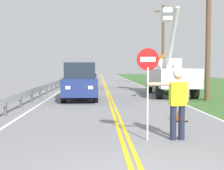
{
  "coord_description": "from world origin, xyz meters",
  "views": [
    {
      "loc": [
        -0.68,
        -4.44,
        1.86
      ],
      "look_at": [
        -0.18,
        6.67,
        1.2
      ],
      "focal_mm": 48.82,
      "sensor_mm": 36.0,
      "label": 1
    }
  ],
  "objects_px": {
    "oncoming_suv_nearest": "(80,81)",
    "traffic_cone_lead": "(181,112)",
    "utility_pole_mid": "(163,44)",
    "flagger_worker": "(177,99)",
    "utility_pole_near": "(208,22)",
    "stop_sign_paddle": "(148,73)",
    "oncoming_suv_second": "(86,76)",
    "utility_bucket_truck": "(169,74)"
  },
  "relations": [
    {
      "from": "utility_pole_mid",
      "to": "traffic_cone_lead",
      "type": "distance_m",
      "value": 21.02
    },
    {
      "from": "flagger_worker",
      "to": "utility_bucket_truck",
      "type": "height_order",
      "value": "utility_bucket_truck"
    },
    {
      "from": "flagger_worker",
      "to": "utility_pole_mid",
      "type": "height_order",
      "value": "utility_pole_mid"
    },
    {
      "from": "utility_pole_mid",
      "to": "flagger_worker",
      "type": "bearing_deg",
      "value": -101.16
    },
    {
      "from": "oncoming_suv_nearest",
      "to": "stop_sign_paddle",
      "type": "bearing_deg",
      "value": -76.75
    },
    {
      "from": "utility_pole_near",
      "to": "traffic_cone_lead",
      "type": "distance_m",
      "value": 8.12
    },
    {
      "from": "oncoming_suv_nearest",
      "to": "traffic_cone_lead",
      "type": "distance_m",
      "value": 8.03
    },
    {
      "from": "flagger_worker",
      "to": "utility_pole_mid",
      "type": "distance_m",
      "value": 23.59
    },
    {
      "from": "utility_bucket_truck",
      "to": "traffic_cone_lead",
      "type": "relative_size",
      "value": 9.82
    },
    {
      "from": "traffic_cone_lead",
      "to": "stop_sign_paddle",
      "type": "bearing_deg",
      "value": -120.86
    },
    {
      "from": "stop_sign_paddle",
      "to": "flagger_worker",
      "type": "bearing_deg",
      "value": 3.5
    },
    {
      "from": "stop_sign_paddle",
      "to": "oncoming_suv_nearest",
      "type": "xyz_separation_m",
      "value": [
        -2.27,
        9.66,
        -0.65
      ]
    },
    {
      "from": "utility_pole_near",
      "to": "utility_pole_mid",
      "type": "bearing_deg",
      "value": 87.94
    },
    {
      "from": "oncoming_suv_nearest",
      "to": "traffic_cone_lead",
      "type": "relative_size",
      "value": 6.68
    },
    {
      "from": "stop_sign_paddle",
      "to": "utility_pole_near",
      "type": "distance_m",
      "value": 10.5
    },
    {
      "from": "stop_sign_paddle",
      "to": "utility_pole_mid",
      "type": "relative_size",
      "value": 0.29
    },
    {
      "from": "flagger_worker",
      "to": "stop_sign_paddle",
      "type": "bearing_deg",
      "value": -176.5
    },
    {
      "from": "stop_sign_paddle",
      "to": "traffic_cone_lead",
      "type": "xyz_separation_m",
      "value": [
        1.59,
        2.66,
        -1.37
      ]
    },
    {
      "from": "oncoming_suv_nearest",
      "to": "utility_pole_mid",
      "type": "relative_size",
      "value": 0.58
    },
    {
      "from": "utility_bucket_truck",
      "to": "utility_pole_mid",
      "type": "xyz_separation_m",
      "value": [
        1.87,
        10.54,
        2.77
      ]
    },
    {
      "from": "traffic_cone_lead",
      "to": "oncoming_suv_nearest",
      "type": "bearing_deg",
      "value": 118.89
    },
    {
      "from": "flagger_worker",
      "to": "oncoming_suv_nearest",
      "type": "height_order",
      "value": "oncoming_suv_nearest"
    },
    {
      "from": "stop_sign_paddle",
      "to": "utility_bucket_truck",
      "type": "bearing_deg",
      "value": 74.61
    },
    {
      "from": "oncoming_suv_nearest",
      "to": "traffic_cone_lead",
      "type": "bearing_deg",
      "value": -61.11
    },
    {
      "from": "utility_bucket_truck",
      "to": "utility_pole_mid",
      "type": "height_order",
      "value": "utility_pole_mid"
    },
    {
      "from": "utility_bucket_truck",
      "to": "traffic_cone_lead",
      "type": "bearing_deg",
      "value": -100.63
    },
    {
      "from": "stop_sign_paddle",
      "to": "traffic_cone_lead",
      "type": "height_order",
      "value": "stop_sign_paddle"
    },
    {
      "from": "oncoming_suv_nearest",
      "to": "oncoming_suv_second",
      "type": "relative_size",
      "value": 1.01
    },
    {
      "from": "oncoming_suv_second",
      "to": "traffic_cone_lead",
      "type": "relative_size",
      "value": 6.64
    },
    {
      "from": "utility_pole_near",
      "to": "traffic_cone_lead",
      "type": "bearing_deg",
      "value": -116.89
    },
    {
      "from": "utility_pole_mid",
      "to": "utility_bucket_truck",
      "type": "bearing_deg",
      "value": -100.05
    },
    {
      "from": "stop_sign_paddle",
      "to": "utility_bucket_truck",
      "type": "height_order",
      "value": "utility_bucket_truck"
    },
    {
      "from": "oncoming_suv_second",
      "to": "utility_pole_mid",
      "type": "distance_m",
      "value": 9.07
    },
    {
      "from": "utility_bucket_truck",
      "to": "oncoming_suv_nearest",
      "type": "relative_size",
      "value": 1.47
    },
    {
      "from": "oncoming_suv_nearest",
      "to": "utility_pole_near",
      "type": "height_order",
      "value": "utility_pole_near"
    },
    {
      "from": "utility_pole_mid",
      "to": "utility_pole_near",
      "type": "bearing_deg",
      "value": -92.06
    },
    {
      "from": "oncoming_suv_second",
      "to": "traffic_cone_lead",
      "type": "distance_m",
      "value": 17.08
    },
    {
      "from": "stop_sign_paddle",
      "to": "oncoming_suv_nearest",
      "type": "height_order",
      "value": "stop_sign_paddle"
    },
    {
      "from": "stop_sign_paddle",
      "to": "oncoming_suv_second",
      "type": "distance_m",
      "value": 19.42
    },
    {
      "from": "stop_sign_paddle",
      "to": "oncoming_suv_second",
      "type": "height_order",
      "value": "stop_sign_paddle"
    },
    {
      "from": "oncoming_suv_second",
      "to": "traffic_cone_lead",
      "type": "height_order",
      "value": "oncoming_suv_second"
    },
    {
      "from": "utility_bucket_truck",
      "to": "oncoming_suv_second",
      "type": "height_order",
      "value": "utility_bucket_truck"
    }
  ]
}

